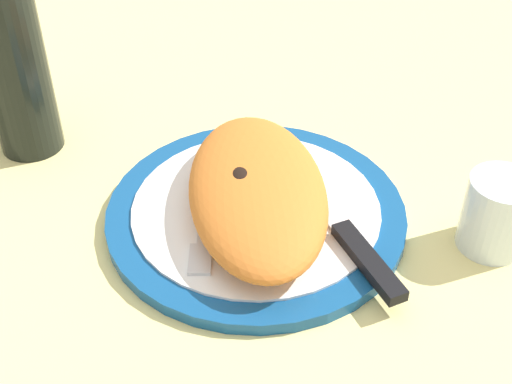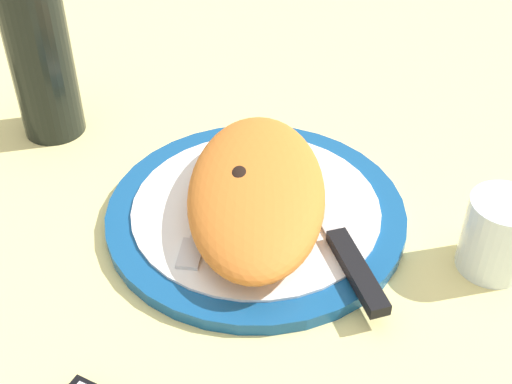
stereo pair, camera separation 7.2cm
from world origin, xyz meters
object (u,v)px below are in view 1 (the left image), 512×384
Objects in this scene: knife at (351,241)px; wine_bottle at (11,53)px; calzone at (261,190)px; plate at (256,213)px; fork at (203,224)px; water_glass at (496,218)px.

wine_bottle is (-27.01, -31.23, 10.19)cm from knife.
plate is at bearing -141.42° from calzone.
calzone reaches higher than fork.
plate is 6.29cm from fork.
calzone is 32.02cm from wine_bottle.
water_glass reaches higher than fork.
calzone is (0.56, 0.45, 3.53)cm from plate.
water_glass is (1.28, 14.53, 1.28)cm from knife.
plate is 32.43cm from wine_bottle.
fork is at bearing 39.69° from wine_bottle.
water_glass is at bearing 58.27° from wine_bottle.
wine_bottle is at bearing -129.77° from calzone.
plate is 1.84× the size of fork.
water_glass is (9.03, 22.38, 2.67)cm from plate.
plate is at bearing 50.50° from wine_bottle.
calzone is at bearing -134.15° from knife.
knife is (7.75, 7.85, 1.39)cm from plate.
calzone is 3.42× the size of water_glass.
wine_bottle is (-19.27, -23.37, 11.58)cm from plate.
knife is at bearing -95.02° from water_glass.
fork is 15.05cm from knife.
fork is (1.18, -6.39, -2.44)cm from calzone.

